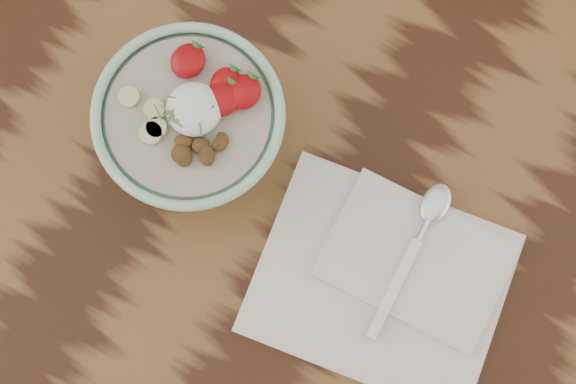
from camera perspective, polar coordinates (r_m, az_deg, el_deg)
name	(u,v)px	position (r cm, az deg, el deg)	size (l,w,h in cm)	color
table	(192,131)	(95.16, -6.83, 4.32)	(160.00, 90.00, 75.00)	black
breakfast_bowl	(193,125)	(79.11, -6.75, 4.77)	(18.31, 18.31, 12.32)	#9ED4AC
napkin	(388,278)	(82.28, 7.10, -6.10)	(27.57, 23.76, 1.51)	silver
spoon	(426,224)	(82.17, 9.75, -2.28)	(3.26, 17.39, 0.91)	silver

